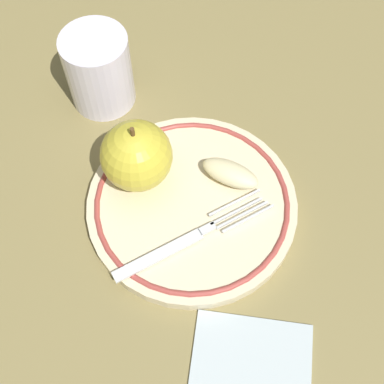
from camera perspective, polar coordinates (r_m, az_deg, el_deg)
name	(u,v)px	position (r m, az deg, el deg)	size (l,w,h in m)	color
ground_plane	(206,202)	(0.58, 1.53, -1.09)	(2.00, 2.00, 0.00)	olive
plate	(192,205)	(0.57, 0.00, -1.40)	(0.22, 0.22, 0.02)	beige
apple_red_whole	(136,156)	(0.55, -5.95, 3.87)	(0.08, 0.08, 0.08)	gold
apple_slice_front	(230,173)	(0.57, 4.10, 2.00)	(0.06, 0.03, 0.02)	beige
fork	(188,239)	(0.54, -0.46, -5.00)	(0.17, 0.09, 0.00)	silver
drinking_glass	(99,70)	(0.64, -9.90, 12.66)	(0.08, 0.08, 0.09)	white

